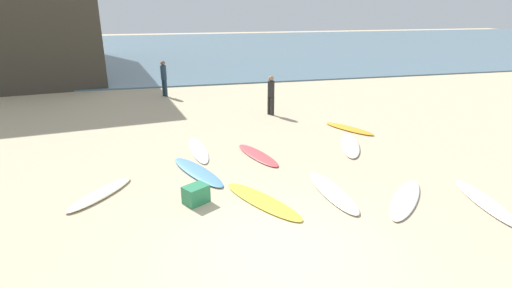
# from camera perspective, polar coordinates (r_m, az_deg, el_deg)

# --- Properties ---
(ground_plane) EXTENTS (120.00, 120.00, 0.00)m
(ground_plane) POSITION_cam_1_polar(r_m,az_deg,el_deg) (7.59, 3.57, -15.35)
(ground_plane) COLOR #C6B28E
(ocean_water) EXTENTS (120.00, 40.00, 0.08)m
(ocean_water) POSITION_cam_1_polar(r_m,az_deg,el_deg) (42.32, -11.30, 13.40)
(ocean_water) COLOR slate
(ocean_water) RESTS_ON ground_plane
(surfboard_0) EXTENTS (0.62, 2.50, 0.07)m
(surfboard_0) POSITION_cam_1_polar(r_m,az_deg,el_deg) (12.49, -8.36, -0.79)
(surfboard_0) COLOR white
(surfboard_0) RESTS_ON ground_plane
(surfboard_1) EXTENTS (1.99, 2.07, 0.07)m
(surfboard_1) POSITION_cam_1_polar(r_m,az_deg,el_deg) (9.95, 20.82, -7.45)
(surfboard_1) COLOR white
(surfboard_1) RESTS_ON ground_plane
(surfboard_2) EXTENTS (1.39, 2.06, 0.09)m
(surfboard_2) POSITION_cam_1_polar(r_m,az_deg,el_deg) (14.82, 13.32, 2.19)
(surfboard_2) COLOR #F9A125
(surfboard_2) RESTS_ON ground_plane
(surfboard_3) EXTENTS (1.44, 2.40, 0.09)m
(surfboard_3) POSITION_cam_1_polar(r_m,az_deg,el_deg) (13.07, 13.46, -0.17)
(surfboard_3) COLOR silver
(surfboard_3) RESTS_ON ground_plane
(surfboard_4) EXTENTS (1.11, 2.22, 0.07)m
(surfboard_4) POSITION_cam_1_polar(r_m,az_deg,el_deg) (11.91, 0.24, -1.61)
(surfboard_4) COLOR #E44E53
(surfboard_4) RESTS_ON ground_plane
(surfboard_5) EXTENTS (1.48, 2.48, 0.09)m
(surfboard_5) POSITION_cam_1_polar(r_m,az_deg,el_deg) (10.85, -8.47, -3.98)
(surfboard_5) COLOR #5590DA
(surfboard_5) RESTS_ON ground_plane
(surfboard_6) EXTENTS (1.63, 1.93, 0.09)m
(surfboard_6) POSITION_cam_1_polar(r_m,az_deg,el_deg) (10.24, -21.60, -6.71)
(surfboard_6) COLOR #F1E8C0
(surfboard_6) RESTS_ON ground_plane
(surfboard_7) EXTENTS (1.67, 2.46, 0.06)m
(surfboard_7) POSITION_cam_1_polar(r_m,az_deg,el_deg) (9.24, 0.94, -8.24)
(surfboard_7) COLOR yellow
(surfboard_7) RESTS_ON ground_plane
(surfboard_8) EXTENTS (0.94, 2.41, 0.08)m
(surfboard_8) POSITION_cam_1_polar(r_m,az_deg,el_deg) (10.59, 30.27, -7.24)
(surfboard_8) COLOR white
(surfboard_8) RESTS_ON ground_plane
(surfboard_9) EXTENTS (0.68, 2.41, 0.09)m
(surfboard_9) POSITION_cam_1_polar(r_m,az_deg,el_deg) (9.80, 10.99, -6.81)
(surfboard_9) COLOR white
(surfboard_9) RESTS_ON ground_plane
(beachgoer_near) EXTENTS (0.38, 0.38, 1.62)m
(beachgoer_near) POSITION_cam_1_polar(r_m,az_deg,el_deg) (16.24, 2.18, 7.32)
(beachgoer_near) COLOR black
(beachgoer_near) RESTS_ON ground_plane
(beachgoer_mid) EXTENTS (0.39, 0.39, 1.75)m
(beachgoer_mid) POSITION_cam_1_polar(r_m,az_deg,el_deg) (20.15, -13.21, 9.48)
(beachgoer_mid) COLOR #1E3342
(beachgoer_mid) RESTS_ON ground_plane
(beach_cooler) EXTENTS (0.67, 0.63, 0.43)m
(beach_cooler) POSITION_cam_1_polar(r_m,az_deg,el_deg) (9.23, -8.69, -7.22)
(beach_cooler) COLOR #287F51
(beach_cooler) RESTS_ON ground_plane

